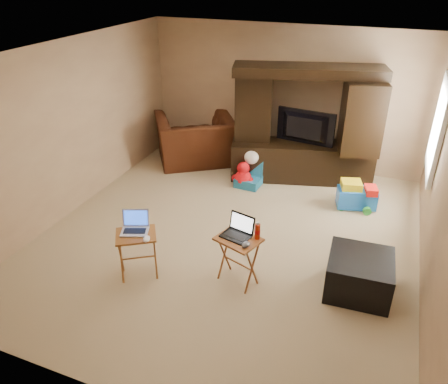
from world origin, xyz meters
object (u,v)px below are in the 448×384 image
at_px(television, 304,128).
at_px(mouse_right, 246,245).
at_px(tray_table_left, 138,255).
at_px(entertainment_center, 304,125).
at_px(recliner, 195,140).
at_px(ottoman, 359,275).
at_px(tray_table_right, 238,260).
at_px(push_toy, 357,195).
at_px(laptop_left, 134,224).
at_px(plush_toy, 243,174).
at_px(laptop_right, 236,228).
at_px(child_rocker, 249,171).
at_px(water_bottle, 257,231).
at_px(mouse_left, 147,239).

distance_m(television, mouse_right, 3.13).
bearing_deg(tray_table_left, television, 37.23).
distance_m(entertainment_center, tray_table_left, 3.65).
xyz_separation_m(recliner, ottoman, (3.31, -2.64, -0.21)).
bearing_deg(tray_table_left, entertainment_center, 37.48).
bearing_deg(tray_table_right, recliner, 141.83).
height_order(push_toy, laptop_left, laptop_left).
xyz_separation_m(push_toy, tray_table_right, (-1.11, -2.34, 0.09)).
bearing_deg(plush_toy, laptop_right, -72.77).
bearing_deg(entertainment_center, laptop_left, -125.70).
height_order(child_rocker, laptop_left, laptop_left).
relative_size(mouse_right, water_bottle, 0.66).
xyz_separation_m(entertainment_center, child_rocker, (-0.75, -0.61, -0.71)).
relative_size(entertainment_center, laptop_left, 7.62).
bearing_deg(water_bottle, ottoman, 13.54).
distance_m(television, plush_toy, 1.26).
height_order(push_toy, ottoman, ottoman).
bearing_deg(ottoman, entertainment_center, 115.80).
height_order(recliner, tray_table_right, recliner).
height_order(tray_table_right, mouse_left, mouse_left).
distance_m(laptop_left, water_bottle, 1.44).
relative_size(laptop_left, water_bottle, 1.65).
xyz_separation_m(plush_toy, water_bottle, (0.97, -2.30, 0.49)).
relative_size(push_toy, laptop_right, 1.84).
distance_m(push_toy, tray_table_right, 2.59).
bearing_deg(television, recliner, 6.92).
relative_size(laptop_right, water_bottle, 1.70).
bearing_deg(plush_toy, mouse_left, -94.04).
height_order(entertainment_center, mouse_left, entertainment_center).
xyz_separation_m(entertainment_center, recliner, (-2.02, -0.04, -0.54)).
relative_size(recliner, push_toy, 2.29).
xyz_separation_m(plush_toy, tray_table_right, (0.77, -2.38, 0.09)).
bearing_deg(entertainment_center, mouse_left, -121.86).
height_order(recliner, ottoman, recliner).
distance_m(child_rocker, mouse_right, 2.70).
xyz_separation_m(television, push_toy, (1.04, -0.65, -0.72)).
distance_m(laptop_right, mouse_left, 1.03).
height_order(mouse_left, mouse_right, mouse_right).
distance_m(child_rocker, push_toy, 1.80).
height_order(tray_table_left, laptop_left, laptop_left).
distance_m(entertainment_center, television, 0.06).
relative_size(entertainment_center, recliner, 1.75).
xyz_separation_m(push_toy, laptop_right, (-1.15, -2.32, 0.52)).
bearing_deg(tray_table_right, child_rocker, 124.53).
distance_m(entertainment_center, plush_toy, 1.31).
height_order(child_rocker, tray_table_right, tray_table_right).
bearing_deg(mouse_left, mouse_right, 14.60).
bearing_deg(tray_table_left, mouse_left, -52.82).
height_order(tray_table_right, mouse_right, mouse_right).
bearing_deg(recliner, mouse_left, 72.09).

